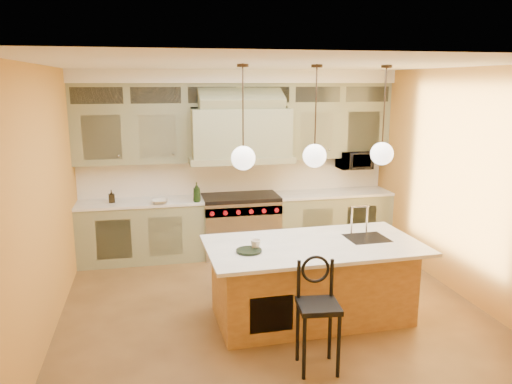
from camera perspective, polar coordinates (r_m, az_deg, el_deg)
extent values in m
plane|color=brown|center=(6.23, 1.91, -13.38)|extent=(5.00, 5.00, 0.00)
plane|color=white|center=(5.61, 2.13, 14.35)|extent=(5.00, 5.00, 0.00)
plane|color=gold|center=(8.15, -2.26, 3.52)|extent=(5.00, 0.00, 5.00)
plane|color=gold|center=(3.48, 12.21, -9.13)|extent=(5.00, 0.00, 5.00)
plane|color=gold|center=(5.69, -23.19, -1.39)|extent=(0.00, 5.00, 5.00)
plane|color=gold|center=(6.79, 22.93, 0.74)|extent=(0.00, 5.00, 5.00)
cube|color=gray|center=(7.94, -12.91, -4.43)|extent=(1.90, 0.65, 0.90)
cube|color=gray|center=(8.46, 8.59, -3.21)|extent=(1.90, 0.65, 0.90)
cube|color=white|center=(7.82, -13.07, -1.14)|extent=(1.90, 0.68, 0.04)
cube|color=white|center=(8.35, 8.70, -0.10)|extent=(1.90, 0.68, 0.04)
cube|color=silver|center=(8.17, -2.23, 1.91)|extent=(5.00, 0.04, 0.56)
cube|color=gray|center=(7.81, -13.97, 6.28)|extent=(1.75, 0.35, 0.85)
cube|color=gray|center=(8.36, 9.04, 6.88)|extent=(1.75, 0.35, 0.85)
cube|color=gray|center=(7.75, -1.85, 6.79)|extent=(1.50, 0.70, 0.75)
cube|color=gray|center=(7.80, -1.83, 3.86)|extent=(1.60, 0.76, 0.10)
cube|color=#333833|center=(7.88, -2.11, 11.07)|extent=(5.00, 0.35, 0.35)
cube|color=white|center=(7.86, -2.10, 13.07)|extent=(5.00, 0.47, 0.20)
cube|color=silver|center=(8.03, -1.77, -3.92)|extent=(1.20, 0.70, 0.90)
cube|color=black|center=(7.91, -1.80, -0.58)|extent=(1.20, 0.70, 0.06)
cube|color=silver|center=(7.64, -1.36, -2.21)|extent=(1.20, 0.06, 0.14)
cube|color=#905F33|center=(5.93, 6.35, -10.16)|extent=(2.22, 1.10, 0.88)
cube|color=white|center=(5.73, 6.63, -6.09)|extent=(2.47, 1.36, 0.04)
cube|color=black|center=(6.03, 12.53, -5.35)|extent=(0.48, 0.43, 0.05)
cylinder|color=black|center=(4.83, 5.54, -17.35)|extent=(0.04, 0.04, 0.63)
cylinder|color=black|center=(4.90, 9.43, -17.00)|extent=(0.04, 0.04, 0.63)
cylinder|color=black|center=(5.11, 4.79, -15.56)|extent=(0.04, 0.04, 0.63)
cylinder|color=black|center=(5.18, 8.45, -15.27)|extent=(0.04, 0.04, 0.63)
cube|color=black|center=(4.85, 7.16, -12.81)|extent=(0.42, 0.42, 0.05)
torus|color=black|center=(4.88, 6.82, -8.76)|extent=(0.28, 0.06, 0.28)
imported|color=black|center=(8.47, 11.17, 3.63)|extent=(0.54, 0.37, 0.30)
imported|color=black|center=(7.57, -6.78, -0.02)|extent=(0.12, 0.12, 0.30)
imported|color=black|center=(7.80, -16.18, -0.48)|extent=(0.10, 0.10, 0.19)
imported|color=beige|center=(7.57, -10.90, -1.09)|extent=(0.26, 0.26, 0.06)
imported|color=white|center=(5.49, -0.04, -6.01)|extent=(0.12, 0.12, 0.11)
cylinder|color=#2D2319|center=(5.28, -1.53, 14.26)|extent=(0.12, 0.12, 0.03)
cylinder|color=#2D2319|center=(5.28, -1.50, 9.43)|extent=(0.02, 0.02, 0.93)
sphere|color=white|center=(5.34, -1.47, 3.90)|extent=(0.26, 0.26, 0.26)
cylinder|color=#2D2319|center=(5.48, 6.98, 14.10)|extent=(0.12, 0.12, 0.03)
cylinder|color=#2D2319|center=(5.49, 6.85, 9.46)|extent=(0.02, 0.02, 0.93)
sphere|color=white|center=(5.54, 6.72, 4.13)|extent=(0.26, 0.26, 0.26)
cylinder|color=#2D2319|center=(5.79, 14.70, 13.71)|extent=(0.12, 0.12, 0.03)
cylinder|color=#2D2319|center=(5.80, 14.46, 9.31)|extent=(0.02, 0.02, 0.93)
sphere|color=white|center=(5.84, 14.19, 4.27)|extent=(0.26, 0.26, 0.26)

